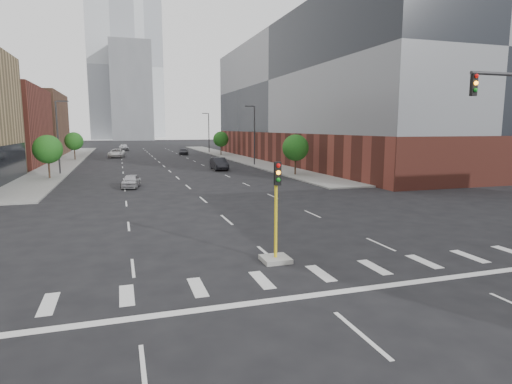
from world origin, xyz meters
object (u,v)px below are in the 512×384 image
car_far_left (117,153)px  car_deep_right (184,152)px  median_traffic_signal (276,240)px  car_near_left (131,181)px  car_distant (124,147)px  car_mid_right (219,164)px

car_far_left → car_deep_right: bearing=24.5°
median_traffic_signal → car_near_left: (-5.39, 26.12, -0.31)m
median_traffic_signal → car_deep_right: (6.87, 75.68, -0.31)m
median_traffic_signal → car_near_left: median_traffic_signal is taller
car_near_left → car_deep_right: 51.05m
car_near_left → car_deep_right: size_ratio=0.85×
car_far_left → car_deep_right: (13.77, 4.47, -0.17)m
car_near_left → car_far_left: bearing=101.9°
car_far_left → car_distant: (1.66, 26.46, 0.01)m
car_deep_right → car_distant: bearing=128.8°
median_traffic_signal → car_distant: size_ratio=0.89×
car_deep_right → car_distant: 25.11m
median_traffic_signal → car_mid_right: 41.53m
car_near_left → car_mid_right: car_mid_right is taller
car_distant → car_deep_right: bearing=-69.1°
car_mid_right → car_far_left: (-13.67, 30.23, -0.01)m
car_far_left → car_distant: size_ratio=1.21×
car_near_left → car_distant: 71.55m
car_distant → car_mid_right: bearing=-86.0°
car_near_left → car_distant: (0.15, 71.55, 0.18)m
car_far_left → car_deep_right: 14.48m
car_far_left → car_near_left: bearing=-81.6°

